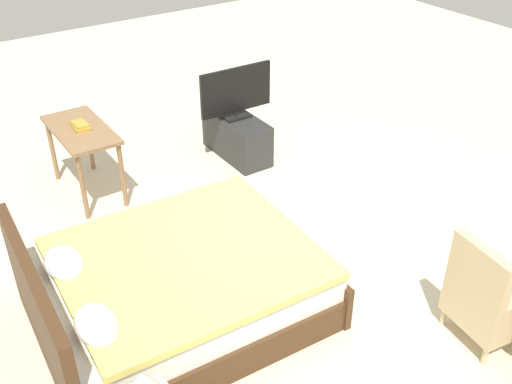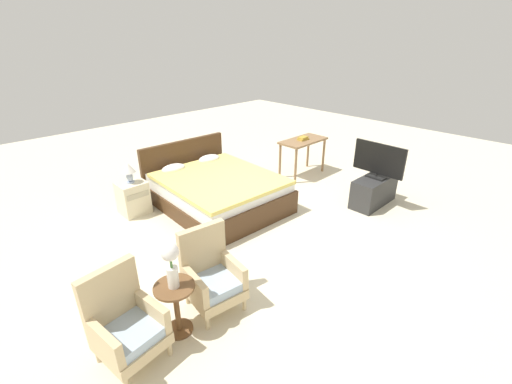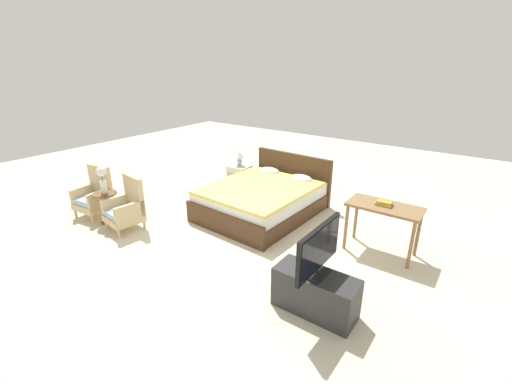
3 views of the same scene
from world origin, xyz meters
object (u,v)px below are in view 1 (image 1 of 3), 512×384
(bed, at_px, (173,288))
(vanity_desk, at_px, (82,138))
(tv_flatscreen, at_px, (236,92))
(book_stack, at_px, (80,126))
(armchair_by_window_right, at_px, (488,300))
(tv_stand, at_px, (237,137))

(bed, xyz_separation_m, vanity_desk, (2.23, -0.13, 0.35))
(bed, bearing_deg, tv_flatscreen, -42.97)
(tv_flatscreen, distance_m, book_stack, 1.78)
(bed, xyz_separation_m, armchair_by_window_right, (-1.54, -1.89, 0.08))
(bed, height_order, tv_stand, bed)
(armchair_by_window_right, relative_size, tv_flatscreen, 1.02)
(vanity_desk, bearing_deg, bed, 176.79)
(armchair_by_window_right, distance_m, book_stack, 4.17)
(tv_stand, relative_size, book_stack, 4.15)
(tv_flatscreen, height_order, vanity_desk, tv_flatscreen)
(vanity_desk, bearing_deg, book_stack, -172.70)
(tv_stand, relative_size, vanity_desk, 0.92)
(armchair_by_window_right, height_order, tv_stand, armchair_by_window_right)
(armchair_by_window_right, height_order, vanity_desk, armchair_by_window_right)
(bed, height_order, tv_flatscreen, tv_flatscreen)
(tv_flatscreen, bearing_deg, book_stack, 84.15)
(bed, distance_m, vanity_desk, 2.26)
(armchair_by_window_right, distance_m, tv_stand, 3.57)
(bed, distance_m, armchair_by_window_right, 2.44)
(tv_stand, xyz_separation_m, vanity_desk, (0.20, 1.77, 0.40))
(armchair_by_window_right, bearing_deg, book_stack, 25.12)
(armchair_by_window_right, distance_m, tv_flatscreen, 3.60)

